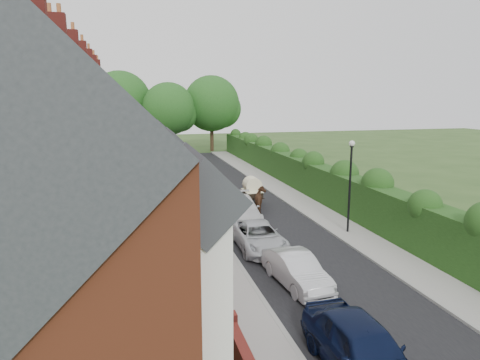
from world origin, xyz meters
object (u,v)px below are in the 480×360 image
at_px(lamppost, 350,175).
at_px(car_green, 212,182).
at_px(car_navy, 362,349).
at_px(car_silver_a, 296,270).
at_px(car_white, 242,209).
at_px(car_beige, 185,167).
at_px(car_red, 195,172).
at_px(horse_cart, 252,189).
at_px(car_silver_b, 258,236).
at_px(horse, 261,200).
at_px(car_grey, 179,160).
at_px(car_black, 176,153).

height_order(lamppost, car_green, lamppost).
xyz_separation_m(car_navy, car_silver_a, (0.42, 5.73, -0.14)).
bearing_deg(car_green, car_silver_a, -75.36).
bearing_deg(car_white, car_green, 98.06).
height_order(car_white, car_beige, car_white).
height_order(car_red, horse_cart, horse_cart).
relative_size(lamppost, horse_cart, 1.89).
xyz_separation_m(lamppost, car_red, (-5.83, 17.54, -2.55)).
bearing_deg(lamppost, car_silver_b, -168.85).
bearing_deg(car_silver_b, car_beige, 92.65).
xyz_separation_m(car_green, horse, (2.03, -6.58, -0.00)).
bearing_deg(car_red, car_grey, 89.03).
relative_size(car_silver_a, car_red, 0.87).
bearing_deg(horse_cart, car_silver_b, -104.11).
bearing_deg(car_navy, car_grey, 89.77).
height_order(car_white, car_green, car_green).
xyz_separation_m(car_silver_a, horse_cart, (1.92, 13.06, 0.47)).
bearing_deg(car_beige, car_silver_a, -74.91).
xyz_separation_m(car_navy, car_black, (-0.53, 42.19, -0.07)).
bearing_deg(car_red, car_black, 86.52).
xyz_separation_m(lamppost, car_green, (-5.33, 12.16, -2.50)).
bearing_deg(car_grey, horse, -76.81).
xyz_separation_m(car_red, car_beige, (-0.53, 3.32, -0.10)).
relative_size(car_green, horse_cart, 1.72).
bearing_deg(horse_cart, horse, -90.00).
relative_size(car_navy, car_black, 1.10).
height_order(car_black, horse_cart, horse_cart).
height_order(car_black, horse, horse).
bearing_deg(lamppost, car_green, 113.68).
xyz_separation_m(car_silver_b, car_grey, (-0.91, 26.78, 0.05)).
height_order(car_green, car_black, car_green).
xyz_separation_m(car_white, car_grey, (-1.36, 21.78, -0.03)).
relative_size(car_silver_a, car_green, 0.85).
relative_size(lamppost, car_green, 1.10).
relative_size(car_navy, car_silver_a, 1.17).
height_order(lamppost, car_silver_b, lamppost).
bearing_deg(car_red, car_silver_b, -93.85).
height_order(lamppost, horse, lamppost).
xyz_separation_m(car_navy, horse, (2.34, 16.76, 0.00)).
distance_m(lamppost, car_green, 13.51).
bearing_deg(car_beige, car_green, -70.61).
relative_size(car_silver_b, car_grey, 0.97).
relative_size(car_black, horse, 2.25).
bearing_deg(car_navy, car_black, 89.32).
distance_m(car_green, car_black, 18.86).
height_order(car_silver_b, car_green, car_green).
distance_m(car_silver_b, car_beige, 21.95).
bearing_deg(car_silver_a, car_silver_b, 87.73).
bearing_deg(car_black, car_silver_a, -101.90).
bearing_deg(car_silver_a, car_navy, -99.87).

